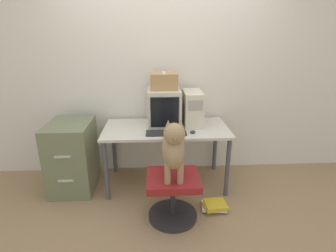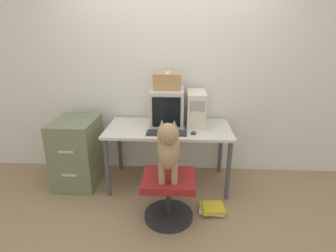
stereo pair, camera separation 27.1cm
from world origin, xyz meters
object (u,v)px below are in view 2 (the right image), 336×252
Objects in this scene: keyboard at (167,133)px; filing_cabinet at (78,152)px; book_stack_floor at (213,209)px; cardboard_box at (167,81)px; pc_tower at (196,109)px; dog at (169,147)px; office_chair at (169,194)px; crt_monitor at (167,107)px.

filing_cabinet reaches higher than keyboard.
filing_cabinet reaches higher than book_stack_floor.
cardboard_box is 1.46m from book_stack_floor.
pc_tower is at bearing 104.04° from book_stack_floor.
keyboard reaches higher than book_stack_floor.
dog is (0.04, -0.46, 0.04)m from keyboard.
dog is 0.75× the size of filing_cabinet.
cardboard_box is at bearing 93.93° from dog.
office_chair is 1.65× the size of cardboard_box.
keyboard is at bearing -88.27° from crt_monitor.
filing_cabinet is 1.36m from cardboard_box.
dog is at bearing -165.82° from book_stack_floor.
keyboard is at bearing 144.73° from book_stack_floor.
book_stack_floor is (0.45, 0.11, -0.74)m from dog.
keyboard is 0.92m from book_stack_floor.
keyboard is at bearing -9.22° from filing_cabinet.
office_chair is 0.62× the size of filing_cabinet.
keyboard is 0.46m from dog.
book_stack_floor is (0.45, 0.09, -0.23)m from office_chair.
pc_tower is 0.84m from dog.
cardboard_box is (0.00, 0.00, 0.30)m from crt_monitor.
book_stack_floor is at bearing -75.96° from pc_tower.
filing_cabinet is (-1.12, 0.61, 0.13)m from office_chair.
book_stack_floor is (1.57, -0.52, -0.36)m from filing_cabinet.
dog is (0.00, -0.02, 0.51)m from office_chair.
office_chair is 0.83× the size of dog.
cardboard_box is (-0.33, -0.00, 0.32)m from pc_tower.
office_chair is 1.80× the size of book_stack_floor.
crt_monitor is 0.88× the size of office_chair.
crt_monitor is at bearing 91.73° from keyboard.
keyboard is 1.14m from filing_cabinet.
office_chair is 0.51m from book_stack_floor.
cardboard_box reaches higher than filing_cabinet.
filing_cabinet is 2.90× the size of book_stack_floor.
pc_tower is 1.50m from filing_cabinet.
filing_cabinet reaches higher than office_chair.
book_stack_floor is at bearing 14.18° from dog.
keyboard is at bearing 95.48° from dog.
filing_cabinet is at bearing 150.44° from dog.
pc_tower is 1.55× the size of book_stack_floor.
pc_tower is 0.49m from keyboard.
office_chair is at bearing -168.25° from book_stack_floor.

